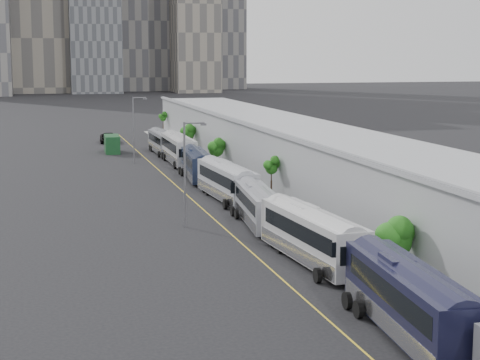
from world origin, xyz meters
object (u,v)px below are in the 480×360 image
object	(u,v)px
bus_5	(197,167)
bus_1	(409,306)
bus_4	(227,185)
street_lamp_near	(187,167)
bus_3	(258,209)
shipping_container	(112,144)
bus_6	(178,151)
bus_7	(162,144)
street_lamp_far	(135,125)
suv	(109,138)
bus_2	(312,241)

from	to	relation	value
bus_5	bus_1	bearing A→B (deg)	-85.60
bus_4	street_lamp_near	xyz separation A→B (m)	(-6.52, -12.02, 3.69)
bus_3	shipping_container	distance (m)	58.08
bus_4	bus_6	bearing A→B (deg)	86.30
bus_1	bus_6	distance (m)	71.92
bus_5	bus_7	bearing A→B (deg)	94.33
street_lamp_near	street_lamp_far	xyz separation A→B (m)	(1.00, 43.89, -0.03)
bus_5	street_lamp_far	size ratio (longest dim) A/B	1.37
bus_4	bus_3	bearing A→B (deg)	-94.47
bus_6	suv	distance (m)	30.64
bus_6	shipping_container	size ratio (longest dim) A/B	2.39
bus_3	street_lamp_far	xyz separation A→B (m)	(-5.25, 44.77, 3.84)
bus_5	suv	xyz separation A→B (m)	(-6.49, 44.60, -0.69)
street_lamp_far	bus_1	bearing A→B (deg)	-85.97
bus_7	bus_5	bearing A→B (deg)	-90.95
bus_1	bus_4	world-z (taller)	bus_1
bus_1	bus_2	size ratio (longest dim) A/B	1.01
bus_3	bus_5	bearing A→B (deg)	95.61
street_lamp_far	suv	bearing A→B (deg)	92.47
street_lamp_near	bus_4	bearing A→B (deg)	61.52
bus_3	street_lamp_near	xyz separation A→B (m)	(-6.26, 0.88, 3.87)
bus_3	street_lamp_near	size ratio (longest dim) A/B	1.31
shipping_container	street_lamp_near	bearing A→B (deg)	-86.34
shipping_container	bus_7	bearing A→B (deg)	-21.34
street_lamp_far	suv	distance (m)	27.75
bus_4	bus_7	xyz separation A→B (m)	(-0.15, 41.44, -0.15)
bus_5	street_lamp_near	distance (m)	27.64
bus_4	bus_5	size ratio (longest dim) A/B	1.07
bus_5	bus_7	world-z (taller)	bus_5
bus_7	shipping_container	world-z (taller)	bus_7
bus_2	bus_3	distance (m)	13.71
bus_3	suv	size ratio (longest dim) A/B	1.98
bus_3	bus_6	xyz separation A→B (m)	(0.47, 42.29, 0.25)
bus_7	shipping_container	xyz separation A→B (m)	(-7.36, 3.28, -0.17)
shipping_container	street_lamp_far	bearing A→B (deg)	-78.53
bus_4	shipping_container	world-z (taller)	bus_4
bus_2	bus_7	world-z (taller)	bus_2
bus_6	street_lamp_far	bearing A→B (deg)	156.90
bus_2	bus_1	bearing A→B (deg)	-94.97
bus_3	suv	bearing A→B (deg)	100.82
shipping_container	bus_3	bearing A→B (deg)	-80.17
bus_4	shipping_container	size ratio (longest dim) A/B	2.32
bus_6	shipping_container	xyz separation A→B (m)	(-7.72, 15.33, -0.38)
bus_2	bus_6	xyz separation A→B (m)	(0.28, 55.99, 0.03)
bus_7	street_lamp_near	distance (m)	53.98
bus_6	shipping_container	distance (m)	17.17
bus_3	bus_5	size ratio (longest dim) A/B	0.96
bus_4	bus_7	world-z (taller)	bus_4
bus_3	bus_6	distance (m)	42.29
bus_6	bus_7	world-z (taller)	bus_6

